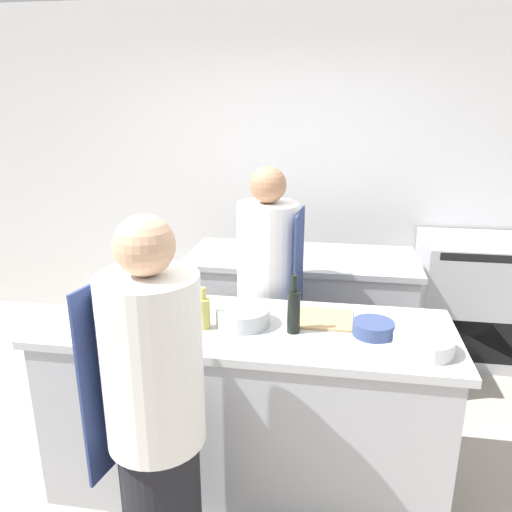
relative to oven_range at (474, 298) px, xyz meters
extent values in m
plane|color=#A89E8E|center=(-1.55, -1.72, -0.48)|extent=(16.00, 16.00, 0.00)
cube|color=silver|center=(-1.55, 0.41, 0.92)|extent=(8.00, 0.06, 2.80)
cube|color=#A8AAAF|center=(-1.55, -1.72, -0.03)|extent=(1.98, 0.68, 0.90)
cube|color=#B7BABC|center=(-1.55, -1.72, 0.44)|extent=(2.06, 0.71, 0.04)
cube|color=#A8AAAF|center=(-1.35, -0.53, -0.03)|extent=(1.56, 0.69, 0.90)
cube|color=#A8AAAF|center=(-1.35, -0.53, 0.44)|extent=(1.63, 0.72, 0.04)
cube|color=#A8AAAF|center=(0.00, 0.00, 0.00)|extent=(0.87, 0.71, 0.97)
cube|color=black|center=(0.00, -0.35, -0.22)|extent=(0.69, 0.01, 0.34)
cube|color=black|center=(0.00, -0.35, 0.44)|extent=(0.74, 0.01, 0.06)
cylinder|color=white|center=(-1.77, -2.39, 0.61)|extent=(0.38, 0.38, 0.67)
cube|color=navy|center=(-1.96, -2.36, 0.51)|extent=(0.08, 0.35, 0.79)
sphere|color=tan|center=(-1.77, -2.39, 1.05)|extent=(0.22, 0.22, 0.22)
cylinder|color=black|center=(-1.52, -1.12, -0.10)|extent=(0.31, 0.31, 0.76)
cylinder|color=white|center=(-1.52, -1.12, 0.61)|extent=(0.37, 0.37, 0.68)
cube|color=navy|center=(-1.33, -1.13, 0.52)|extent=(0.03, 0.35, 0.79)
sphere|color=#9E7051|center=(-1.52, -1.12, 1.06)|extent=(0.21, 0.21, 0.21)
cylinder|color=#19471E|center=(-2.24, -1.94, 0.54)|extent=(0.07, 0.07, 0.16)
cylinder|color=#19471E|center=(-2.24, -1.94, 0.65)|extent=(0.03, 0.03, 0.06)
cylinder|color=black|center=(-1.30, -1.76, 0.56)|extent=(0.06, 0.06, 0.21)
cylinder|color=black|center=(-1.30, -1.76, 0.71)|extent=(0.03, 0.03, 0.08)
cylinder|color=#B2A84C|center=(-1.74, -1.79, 0.53)|extent=(0.06, 0.06, 0.15)
cylinder|color=#B2A84C|center=(-1.74, -1.79, 0.64)|extent=(0.03, 0.03, 0.06)
cylinder|color=white|center=(-0.71, -1.86, 0.49)|extent=(0.27, 0.27, 0.07)
cylinder|color=#B7BABC|center=(-1.56, -1.71, 0.50)|extent=(0.27, 0.27, 0.09)
cylinder|color=tan|center=(-1.93, -1.64, 0.48)|extent=(0.24, 0.24, 0.05)
cylinder|color=navy|center=(-0.92, -1.73, 0.49)|extent=(0.20, 0.20, 0.07)
cube|color=tan|center=(-1.17, -1.60, 0.46)|extent=(0.31, 0.26, 0.01)
camera|label=1|loc=(-1.13, -3.95, 1.53)|focal=35.00mm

